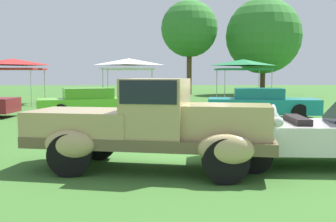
{
  "coord_description": "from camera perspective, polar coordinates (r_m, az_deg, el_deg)",
  "views": [
    {
      "loc": [
        -0.71,
        -7.82,
        1.77
      ],
      "look_at": [
        -0.27,
        1.52,
        0.93
      ],
      "focal_mm": 43.06,
      "sensor_mm": 36.0,
      "label": 1
    }
  ],
  "objects": [
    {
      "name": "ground_plane",
      "position": [
        8.05,
        2.47,
        -7.56
      ],
      "size": [
        120.0,
        120.0,
        0.0
      ],
      "primitive_type": "plane",
      "color": "#386628"
    },
    {
      "name": "feature_pickup_truck",
      "position": [
        7.45,
        -2.26,
        -1.8
      ],
      "size": [
        4.75,
        2.58,
        1.7
      ],
      "color": "brown",
      "rests_on": "ground_plane"
    },
    {
      "name": "neighbor_convertible",
      "position": [
        8.51,
        21.42,
        -3.25
      ],
      "size": [
        4.73,
        2.19,
        1.4
      ],
      "color": "silver",
      "rests_on": "ground_plane"
    },
    {
      "name": "show_car_lime",
      "position": [
        16.95,
        -10.77,
        1.12
      ],
      "size": [
        4.7,
        2.85,
        1.22
      ],
      "color": "#60C62D",
      "rests_on": "ground_plane"
    },
    {
      "name": "show_car_teal",
      "position": [
        16.84,
        13.12,
        1.05
      ],
      "size": [
        4.6,
        2.42,
        1.22
      ],
      "color": "teal",
      "rests_on": "ground_plane"
    },
    {
      "name": "canopy_tent_left_field",
      "position": [
        25.49,
        -21.16,
        6.3
      ],
      "size": [
        3.26,
        3.26,
        2.71
      ],
      "color": "#B7B7BC",
      "rests_on": "ground_plane"
    },
    {
      "name": "canopy_tent_center_field",
      "position": [
        23.7,
        -5.59,
        6.73
      ],
      "size": [
        3.02,
        3.02,
        2.71
      ],
      "color": "#B7B7BC",
      "rests_on": "ground_plane"
    },
    {
      "name": "canopy_tent_right_field",
      "position": [
        25.37,
        10.6,
        6.56
      ],
      "size": [
        3.09,
        3.09,
        2.71
      ],
      "color": "#B7B7BC",
      "rests_on": "ground_plane"
    },
    {
      "name": "treeline_mid_left",
      "position": [
        35.74,
        3.04,
        11.52
      ],
      "size": [
        4.92,
        4.92,
        8.21
      ],
      "color": "brown",
      "rests_on": "ground_plane"
    },
    {
      "name": "treeline_center",
      "position": [
        37.04,
        13.37,
        10.29
      ],
      "size": [
        6.64,
        6.64,
        8.49
      ],
      "color": "#47331E",
      "rests_on": "ground_plane"
    }
  ]
}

